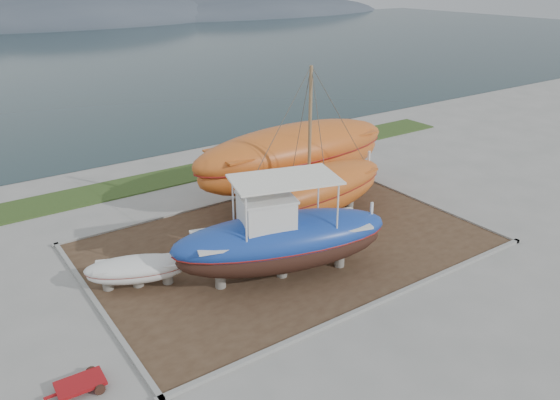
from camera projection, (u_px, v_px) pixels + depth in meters
ground at (343, 281)px, 22.93m from camera, size 140.00×140.00×0.00m
dirt_patch at (288, 244)px, 25.94m from camera, size 18.00×12.00×0.06m
curb_frame at (288, 243)px, 25.92m from camera, size 18.60×12.60×0.15m
grass_strip at (183, 175)px, 34.62m from camera, size 44.00×3.00×0.08m
sea at (12, 63)px, 75.81m from camera, size 260.00×100.00×0.04m
blue_caique at (282, 229)px, 22.30m from camera, size 9.66×5.31×4.43m
white_dinghy at (137, 273)px, 22.22m from camera, size 4.41×3.04×1.24m
orange_sailboat at (316, 149)px, 26.25m from camera, size 9.46×3.81×8.05m
orange_bare_hull at (294, 163)px, 30.36m from camera, size 12.59×3.95×4.11m
red_trailer at (81, 386)px, 16.93m from camera, size 2.21×1.16×0.31m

